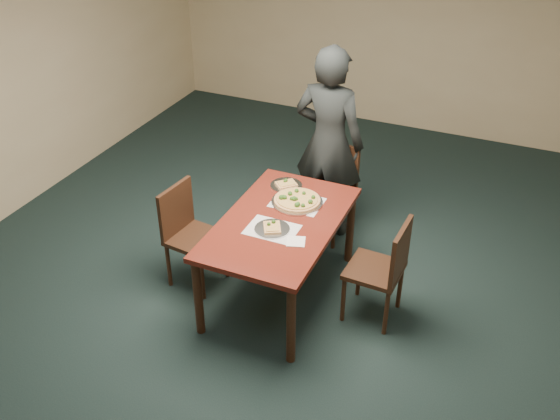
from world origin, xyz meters
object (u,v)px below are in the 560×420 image
at_px(chair_right, 384,266).
at_px(pizza_pan, 297,200).
at_px(slice_plate_far, 286,185).
at_px(chair_left, 188,230).
at_px(chair_far, 332,185).
at_px(diner, 329,143).
at_px(slice_plate_near, 272,228).
at_px(dining_table, 280,230).

xyz_separation_m(chair_right, pizza_pan, (-0.85, 0.25, 0.26)).
distance_m(chair_right, slice_plate_far, 1.17).
xyz_separation_m(chair_left, chair_right, (1.67, 0.18, 0.00)).
bearing_deg(chair_far, slice_plate_far, -102.15).
bearing_deg(slice_plate_far, chair_right, -24.40).
bearing_deg(chair_right, chair_far, -139.48).
bearing_deg(chair_far, pizza_pan, -82.64).
height_order(chair_left, slice_plate_far, chair_left).
height_order(chair_right, slice_plate_far, chair_right).
relative_size(diner, slice_plate_near, 6.64).
height_order(chair_left, diner, diner).
height_order(pizza_pan, slice_plate_near, pizza_pan).
height_order(chair_far, chair_left, same).
relative_size(chair_far, chair_right, 1.00).
bearing_deg(pizza_pan, slice_plate_far, 130.78).
relative_size(chair_left, slice_plate_far, 3.25).
distance_m(diner, slice_plate_far, 0.66).
xyz_separation_m(chair_right, slice_plate_near, (-0.88, -0.20, 0.25)).
relative_size(chair_far, slice_plate_far, 3.25).
bearing_deg(chair_left, chair_far, -28.65).
distance_m(pizza_pan, slice_plate_far, 0.30).
bearing_deg(diner, chair_right, 132.18).
height_order(chair_far, chair_right, same).
bearing_deg(chair_left, pizza_pan, -55.88).
relative_size(dining_table, slice_plate_far, 5.36).
bearing_deg(slice_plate_near, chair_far, 86.74).
height_order(diner, slice_plate_far, diner).
relative_size(pizza_pan, slice_plate_near, 1.54).
xyz_separation_m(diner, slice_plate_far, (-0.17, -0.61, -0.17)).
distance_m(dining_table, slice_plate_near, 0.18).
distance_m(dining_table, chair_right, 0.88).
distance_m(dining_table, pizza_pan, 0.33).
bearing_deg(chair_left, slice_plate_far, -37.32).
xyz_separation_m(chair_far, slice_plate_far, (-0.24, -0.57, 0.25)).
bearing_deg(dining_table, slice_plate_near, -92.32).
relative_size(dining_table, chair_far, 1.65).
bearing_deg(chair_left, dining_table, -74.70).
height_order(chair_left, slice_plate_near, chair_left).
relative_size(chair_right, slice_plate_near, 3.25).
bearing_deg(dining_table, chair_far, 86.62).
bearing_deg(chair_right, slice_plate_near, -74.28).
bearing_deg(slice_plate_near, chair_right, 12.87).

